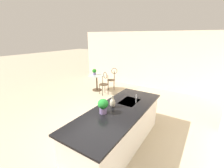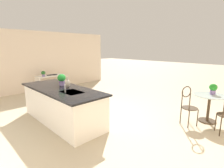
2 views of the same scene
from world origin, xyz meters
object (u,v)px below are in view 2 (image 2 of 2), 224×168
writing_desk (50,80)px  vase_on_counter (68,83)px  potted_plant_counter_near (62,79)px  chair_by_island (188,104)px  bistro_table (209,106)px  keyboard (52,75)px  potted_plant_on_desk (43,73)px  potted_plant_on_table (213,88)px

writing_desk → vase_on_counter: 3.60m
potted_plant_counter_near → chair_by_island: bearing=-144.9°
bistro_table → potted_plant_counter_near: bearing=40.2°
keyboard → potted_plant_counter_near: 3.30m
potted_plant_on_desk → vase_on_counter: vase_on_counter is taller
keyboard → potted_plant_on_desk: potted_plant_on_desk is taller
keyboard → potted_plant_on_desk: size_ratio=1.79×
keyboard → potted_plant_counter_near: potted_plant_counter_near is taller
vase_on_counter → chair_by_island: bearing=-141.0°
chair_by_island → writing_desk: 5.90m
potted_plant_on_desk → potted_plant_on_table: bearing=-161.4°
chair_by_island → potted_plant_counter_near: 3.44m
vase_on_counter → bistro_table: bearing=-136.2°
writing_desk → chair_by_island: bearing=-171.3°
potted_plant_on_table → potted_plant_on_desk: size_ratio=1.15×
chair_by_island → potted_plant_on_table: 0.90m
writing_desk → potted_plant_counter_near: (-3.05, 1.06, 0.60)m
writing_desk → potted_plant_on_table: size_ratio=4.26×
writing_desk → potted_plant_on_table: 6.37m
keyboard → potted_plant_on_table: size_ratio=1.56×
keyboard → potted_plant_counter_near: (-3.07, 1.16, 0.35)m
writing_desk → potted_plant_counter_near: bearing=160.9°
bistro_table → chair_by_island: chair_by_island is taller
potted_plant_on_table → potted_plant_on_desk: bearing=18.6°
chair_by_island → potted_plant_counter_near: size_ratio=3.26×
chair_by_island → keyboard: bearing=7.7°
potted_plant_on_table → potted_plant_on_desk: (6.02, 2.03, -0.02)m
potted_plant_on_table → vase_on_counter: size_ratio=0.98×
chair_by_island → vase_on_counter: vase_on_counter is taller
potted_plant_on_table → vase_on_counter: bearing=45.1°
chair_by_island → potted_plant_on_table: (-0.31, -0.78, 0.33)m
keyboard → vase_on_counter: 3.63m
potted_plant_on_table → vase_on_counter: 3.88m
bistro_table → writing_desk: bearing=14.1°
bistro_table → writing_desk: 6.31m
potted_plant_counter_near → vase_on_counter: size_ratio=1.11×
keyboard → potted_plant_on_table: (-6.16, -1.58, 0.15)m
chair_by_island → vase_on_counter: (2.43, 1.97, 0.46)m
potted_plant_on_desk → bistro_table: bearing=-162.5°
writing_desk → potted_plant_counter_near: potted_plant_counter_near is taller
bistro_table → keyboard: 6.31m
chair_by_island → potted_plant_on_table: chair_by_island is taller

